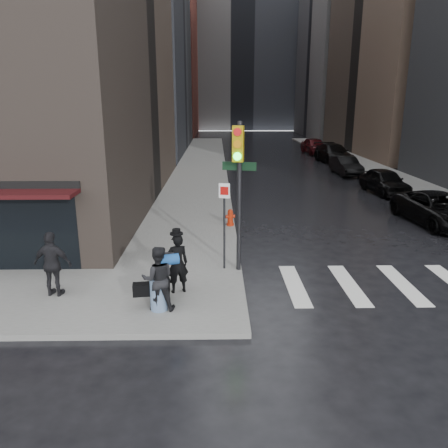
{
  "coord_description": "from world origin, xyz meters",
  "views": [
    {
      "loc": [
        1.22,
        -10.79,
        5.19
      ],
      "look_at": [
        1.47,
        3.03,
        1.3
      ],
      "focal_mm": 35.0,
      "sensor_mm": 36.0,
      "label": 1
    }
  ],
  "objects": [
    {
      "name": "traffic_light",
      "position": [
        1.84,
        1.81,
        3.05
      ],
      "size": [
        1.1,
        0.61,
        4.5
      ],
      "rotation": [
        0.0,
        0.0,
        -0.23
      ],
      "color": "black",
      "rests_on": "ground"
    },
    {
      "name": "parked_car_1",
      "position": [
        11.03,
        14.12,
        0.72
      ],
      "size": [
        2.05,
        4.34,
        1.44
      ],
      "primitive_type": "imported",
      "rotation": [
        0.0,
        0.0,
        0.09
      ],
      "color": "black",
      "rests_on": "ground"
    },
    {
      "name": "sidewalk_left",
      "position": [
        0.0,
        27.0,
        0.07
      ],
      "size": [
        4.0,
        50.0,
        0.15
      ],
      "primitive_type": "cube",
      "color": "slate",
      "rests_on": "ground"
    },
    {
      "name": "parked_car_2",
      "position": [
        10.69,
        20.84,
        0.66
      ],
      "size": [
        1.59,
        4.09,
        1.33
      ],
      "primitive_type": "imported",
      "rotation": [
        0.0,
        0.0,
        0.04
      ],
      "color": "black",
      "rests_on": "ground"
    },
    {
      "name": "bldg_distant",
      "position": [
        6.0,
        78.0,
        16.0
      ],
      "size": [
        40.0,
        12.0,
        32.0
      ],
      "primitive_type": "cube",
      "color": "slate",
      "rests_on": "ground"
    },
    {
      "name": "crosswalk",
      "position": [
        7.5,
        1.0,
        0.0
      ],
      "size": [
        8.5,
        3.0,
        0.01
      ],
      "color": "silver",
      "rests_on": "ground"
    },
    {
      "name": "parked_car_3",
      "position": [
        11.52,
        27.55,
        0.8
      ],
      "size": [
        2.73,
        5.7,
        1.6
      ],
      "primitive_type": "imported",
      "rotation": [
        0.0,
        0.0,
        0.09
      ],
      "color": "black",
      "rests_on": "ground"
    },
    {
      "name": "man_overcoat",
      "position": [
        0.09,
        0.15,
        0.91
      ],
      "size": [
        0.93,
        1.15,
        1.83
      ],
      "rotation": [
        0.0,
        0.0,
        3.46
      ],
      "color": "black",
      "rests_on": "ground"
    },
    {
      "name": "fire_hydrant",
      "position": [
        1.8,
        6.9,
        0.46
      ],
      "size": [
        0.41,
        0.31,
        0.71
      ],
      "rotation": [
        0.0,
        0.0,
        0.24
      ],
      "color": "#A12109",
      "rests_on": "ground"
    },
    {
      "name": "sidewalk_right",
      "position": [
        13.5,
        27.0,
        0.07
      ],
      "size": [
        3.0,
        50.0,
        0.15
      ],
      "primitive_type": "cube",
      "color": "slate",
      "rests_on": "ground"
    },
    {
      "name": "bldg_right_far",
      "position": [
        26.0,
        58.0,
        12.5
      ],
      "size": [
        22.0,
        20.0,
        25.0
      ],
      "primitive_type": "cube",
      "color": "slate",
      "rests_on": "ground"
    },
    {
      "name": "bldg_left_far",
      "position": [
        -13.0,
        62.0,
        13.0
      ],
      "size": [
        22.0,
        20.0,
        26.0
      ],
      "primitive_type": "cube",
      "color": "brown",
      "rests_on": "ground"
    },
    {
      "name": "man_greycoat",
      "position": [
        -3.12,
        0.11,
        1.04
      ],
      "size": [
        1.09,
        0.59,
        1.77
      ],
      "rotation": [
        0.0,
        0.0,
        2.99
      ],
      "color": "black",
      "rests_on": "ground"
    },
    {
      "name": "man_jeans",
      "position": [
        -0.23,
        -0.78,
        0.98
      ],
      "size": [
        1.21,
        0.73,
        1.66
      ],
      "rotation": [
        0.0,
        0.0,
        3.27
      ],
      "color": "black",
      "rests_on": "ground"
    },
    {
      "name": "parked_car_4",
      "position": [
        11.31,
        34.27,
        0.81
      ],
      "size": [
        2.31,
        4.89,
        1.62
      ],
      "primitive_type": "imported",
      "rotation": [
        0.0,
        0.0,
        0.09
      ],
      "color": "#450D11",
      "rests_on": "ground"
    },
    {
      "name": "ground",
      "position": [
        0.0,
        0.0,
        0.0
      ],
      "size": [
        140.0,
        140.0,
        0.0
      ],
      "primitive_type": "plane",
      "color": "black",
      "rests_on": "ground"
    },
    {
      "name": "parked_car_0",
      "position": [
        10.87,
        7.41,
        0.69
      ],
      "size": [
        2.74,
        5.15,
        1.38
      ],
      "primitive_type": "imported",
      "rotation": [
        0.0,
        0.0,
        0.09
      ],
      "color": "black",
      "rests_on": "ground"
    }
  ]
}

